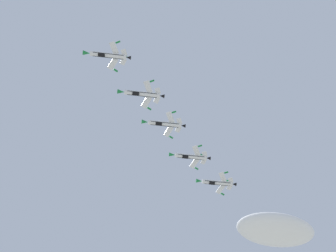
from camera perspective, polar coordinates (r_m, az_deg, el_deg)
The scene contains 6 objects.
cloud_high_distant at distance 276.71m, azimuth 13.30°, elevation -12.52°, with size 46.35×23.96×13.12m, color white.
fighter_jet_lead at distance 154.03m, azimuth -7.58°, elevation 8.75°, with size 15.96×10.36×4.52m.
fighter_jet_left_wing at distance 154.15m, azimuth -3.35°, elevation 4.03°, with size 15.96×10.11×4.86m.
fighter_jet_right_wing at distance 164.08m, azimuth -0.51°, elevation 0.28°, with size 15.96×10.24×4.71m.
fighter_jet_left_outer at distance 173.33m, azimuth 2.78°, elevation -3.82°, with size 15.96×10.46×4.38m.
fighter_jet_right_outer at distance 180.49m, azimuth 6.08°, elevation -7.04°, with size 15.96×10.42×4.41m.
Camera 1 is at (1.95, -7.79, 1.79)m, focal length 48.78 mm.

